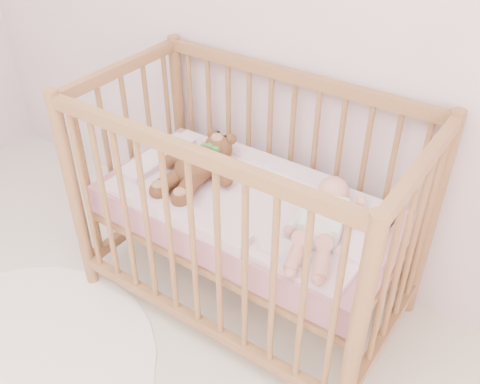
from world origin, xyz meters
The scene contains 6 objects.
crib centered at (0.07, 1.60, 0.50)m, with size 1.36×0.76×1.00m, color #996741, non-canonical shape.
mattress centered at (0.07, 1.60, 0.49)m, with size 1.22×0.62×0.13m, color pink.
blanket centered at (0.07, 1.60, 0.56)m, with size 1.10×0.58×0.06m, color #F8AACC, non-canonical shape.
baby centered at (0.43, 1.58, 0.64)m, with size 0.27×0.57×0.14m, color silver, non-canonical shape.
teddy_bear centered at (-0.17, 1.58, 0.65)m, with size 0.36×0.51×0.14m, color brown, non-canonical shape.
rug centered at (-0.48, 0.68, 0.01)m, with size 1.22×1.22×0.01m, color white.
Camera 1 is at (1.04, 0.15, 1.86)m, focal length 40.00 mm.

